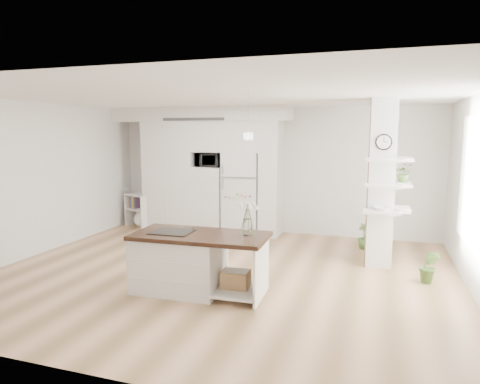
# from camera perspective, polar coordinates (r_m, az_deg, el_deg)

# --- Properties ---
(floor) EXTENTS (7.00, 6.00, 0.01)m
(floor) POSITION_cam_1_polar(r_m,az_deg,el_deg) (6.76, -2.43, -10.77)
(floor) COLOR tan
(floor) RESTS_ON ground
(room) EXTENTS (7.04, 6.04, 2.72)m
(room) POSITION_cam_1_polar(r_m,az_deg,el_deg) (6.41, -2.53, 5.15)
(room) COLOR white
(room) RESTS_ON ground
(cabinet_wall) EXTENTS (4.00, 0.71, 2.70)m
(cabinet_wall) POSITION_cam_1_polar(r_m,az_deg,el_deg) (9.44, -4.98, 3.92)
(cabinet_wall) COLOR white
(cabinet_wall) RESTS_ON floor
(refrigerator) EXTENTS (0.78, 0.69, 1.75)m
(refrigerator) POSITION_cam_1_polar(r_m,az_deg,el_deg) (9.20, 0.39, -0.11)
(refrigerator) COLOR white
(refrigerator) RESTS_ON floor
(column) EXTENTS (0.69, 0.90, 2.70)m
(column) POSITION_cam_1_polar(r_m,az_deg,el_deg) (7.16, 19.01, 0.97)
(column) COLOR silver
(column) RESTS_ON floor
(window) EXTENTS (0.00, 2.40, 2.40)m
(window) POSITION_cam_1_polar(r_m,az_deg,el_deg) (6.43, 28.99, 0.98)
(window) COLOR white
(window) RESTS_ON room
(pendant_light) EXTENTS (0.12, 0.12, 0.10)m
(pendant_light) POSITION_cam_1_polar(r_m,az_deg,el_deg) (6.16, 13.05, 7.30)
(pendant_light) COLOR white
(pendant_light) RESTS_ON room
(kitchen_island) EXTENTS (1.85, 0.93, 1.39)m
(kitchen_island) POSITION_cam_1_polar(r_m,az_deg,el_deg) (5.98, -7.08, -9.01)
(kitchen_island) COLOR white
(kitchen_island) RESTS_ON floor
(bookshelf) EXTENTS (0.73, 0.59, 0.76)m
(bookshelf) POSITION_cam_1_polar(r_m,az_deg,el_deg) (10.12, -13.16, -2.71)
(bookshelf) COLOR white
(bookshelf) RESTS_ON floor
(floor_plant_a) EXTENTS (0.32, 0.27, 0.50)m
(floor_plant_a) POSITION_cam_1_polar(r_m,az_deg,el_deg) (6.83, 23.91, -9.08)
(floor_plant_a) COLOR #406528
(floor_plant_a) RESTS_ON floor
(floor_plant_b) EXTENTS (0.29, 0.29, 0.48)m
(floor_plant_b) POSITION_cam_1_polar(r_m,az_deg,el_deg) (8.36, 16.36, -5.70)
(floor_plant_b) COLOR #406528
(floor_plant_b) RESTS_ON floor
(microwave) EXTENTS (0.54, 0.37, 0.30)m
(microwave) POSITION_cam_1_polar(r_m,az_deg,el_deg) (9.33, -4.12, 4.27)
(microwave) COLOR #2D2D2D
(microwave) RESTS_ON cabinet_wall
(shelf_plant) EXTENTS (0.27, 0.23, 0.30)m
(shelf_plant) POSITION_cam_1_polar(r_m,az_deg,el_deg) (7.32, 21.03, 2.38)
(shelf_plant) COLOR #406528
(shelf_plant) RESTS_ON column
(decor_bowl) EXTENTS (0.22, 0.22, 0.05)m
(decor_bowl) POSITION_cam_1_polar(r_m,az_deg,el_deg) (6.98, 18.25, -2.07)
(decor_bowl) COLOR white
(decor_bowl) RESTS_ON column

